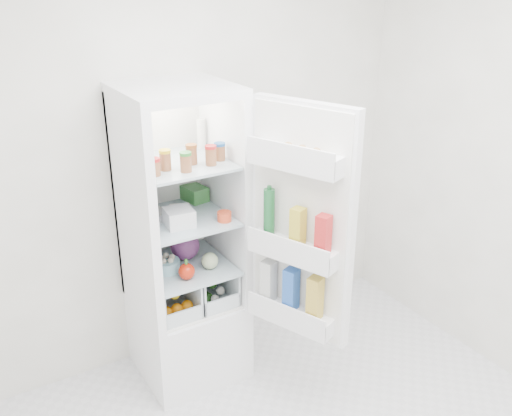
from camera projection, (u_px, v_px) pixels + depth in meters
room_walls at (353, 186)px, 2.19m from camera, size 3.02×3.02×2.61m
refrigerator at (182, 273)px, 3.44m from camera, size 0.60×0.60×1.80m
shelf_low at (186, 266)px, 3.36m from camera, size 0.49×0.53×0.01m
shelf_mid at (183, 218)px, 3.24m from camera, size 0.49×0.53×0.02m
shelf_top at (180, 163)px, 3.11m from camera, size 0.49×0.53×0.02m
crisper_left at (168, 291)px, 3.35m from camera, size 0.23×0.46×0.22m
crisper_right at (205, 280)px, 3.47m from camera, size 0.23×0.46×0.22m
condiment_jars at (189, 160)px, 3.00m from camera, size 0.46×0.16×0.08m
squeeze_bottle at (201, 134)px, 3.31m from camera, size 0.06×0.06×0.17m
tub_white at (179, 217)px, 3.11m from camera, size 0.16×0.16×0.10m
tub_cream at (180, 212)px, 3.21m from camera, size 0.14×0.14×0.07m
tin_red at (224, 216)px, 3.18m from camera, size 0.11×0.11×0.05m
foil_tray at (153, 216)px, 3.19m from camera, size 0.21×0.18×0.04m
tub_green at (195, 193)px, 3.45m from camera, size 0.13×0.17×0.09m
red_cabbage at (185, 246)px, 3.40m from camera, size 0.17×0.17×0.17m
bell_pepper at (187, 271)px, 3.19m from camera, size 0.09×0.09×0.09m
mushroom_bowl at (167, 266)px, 3.28m from camera, size 0.15×0.15×0.07m
salad_bag at (210, 261)px, 3.30m from camera, size 0.10×0.10×0.10m
citrus_pile at (172, 298)px, 3.32m from camera, size 0.20×0.24×0.16m
veg_pile at (206, 287)px, 3.49m from camera, size 0.16×0.30×0.10m
fridge_door at (299, 231)px, 2.98m from camera, size 0.36×0.58×1.30m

